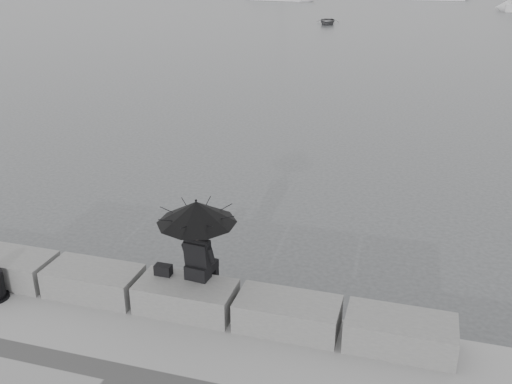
% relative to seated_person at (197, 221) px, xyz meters
% --- Properties ---
extents(ground, '(360.00, 360.00, 0.00)m').
position_rel_seated_person_xyz_m(ground, '(-0.13, 0.18, -2.03)').
color(ground, '#3F4244').
rests_on(ground, ground).
extents(stone_block_far_left, '(1.60, 0.80, 0.50)m').
position_rel_seated_person_xyz_m(stone_block_far_left, '(-3.53, -0.27, -1.28)').
color(stone_block_far_left, slate).
rests_on(stone_block_far_left, promenade).
extents(stone_block_left, '(1.60, 0.80, 0.50)m').
position_rel_seated_person_xyz_m(stone_block_left, '(-1.83, -0.27, -1.28)').
color(stone_block_left, slate).
rests_on(stone_block_left, promenade).
extents(stone_block_centre, '(1.60, 0.80, 0.50)m').
position_rel_seated_person_xyz_m(stone_block_centre, '(-0.13, -0.27, -1.28)').
color(stone_block_centre, slate).
rests_on(stone_block_centre, promenade).
extents(stone_block_right, '(1.60, 0.80, 0.50)m').
position_rel_seated_person_xyz_m(stone_block_right, '(1.57, -0.27, -1.28)').
color(stone_block_right, slate).
rests_on(stone_block_right, promenade).
extents(stone_block_far_right, '(1.60, 0.80, 0.50)m').
position_rel_seated_person_xyz_m(stone_block_far_right, '(3.27, -0.27, -1.28)').
color(stone_block_far_right, slate).
rests_on(stone_block_far_right, promenade).
extents(seated_person, '(1.28, 1.28, 1.39)m').
position_rel_seated_person_xyz_m(seated_person, '(0.00, 0.00, 0.00)').
color(seated_person, black).
rests_on(seated_person, stone_block_centre).
extents(bag, '(0.28, 0.16, 0.18)m').
position_rel_seated_person_xyz_m(bag, '(-0.59, -0.10, -0.94)').
color(bag, black).
rests_on(bag, stone_block_centre).
extents(dinghy, '(3.16, 1.55, 0.52)m').
position_rel_seated_person_xyz_m(dinghy, '(-5.79, 46.13, -1.77)').
color(dinghy, slate).
rests_on(dinghy, ground).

